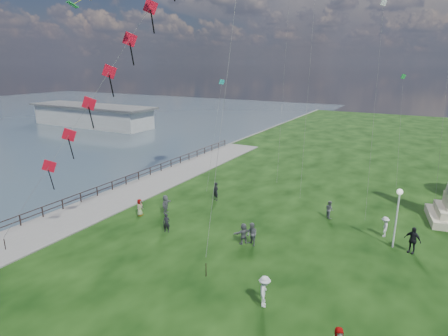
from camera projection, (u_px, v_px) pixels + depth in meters
The scene contains 15 objects.
waterfront at pixel (98, 202), 35.42m from camera, with size 200.00×200.00×1.51m.
pier_pavilion at pixel (92, 115), 79.81m from camera, with size 30.00×8.00×4.40m.
lamppost at pixel (398, 206), 25.82m from camera, with size 0.41×0.41×4.38m.
person_0 at pixel (166, 223), 28.87m from camera, with size 0.55×0.36×1.50m, color black.
person_1 at pixel (252, 234), 26.72m from camera, with size 0.83×0.51×1.71m, color #595960.
person_2 at pixel (264, 291), 20.00m from camera, with size 1.15×0.59×1.77m, color silver.
person_5 at pixel (166, 204), 32.48m from camera, with size 1.54×0.66×1.66m, color #595960.
person_6 at pixel (216, 191), 35.55m from camera, with size 0.64×0.42×1.76m, color black.
person_7 at pixel (329, 209), 31.52m from camera, with size 0.74×0.45×1.51m, color #595960.
person_8 at pixel (385, 227), 28.13m from camera, with size 1.02×0.53×1.58m, color silver.
person_9 at pixel (412, 240), 25.65m from camera, with size 1.12×0.57×1.91m, color black.
person_10 at pixel (140, 207), 32.02m from camera, with size 0.72×0.44×1.48m, color #595960.
person_11 at pixel (243, 234), 26.99m from camera, with size 1.46×0.63×1.58m, color #595960.
red_kite_train at pixel (107, 77), 25.23m from camera, with size 8.98×9.35×18.87m.
small_kites at pixel (355, 27), 34.24m from camera, with size 23.47×15.98×29.25m.
Camera 1 is at (11.30, -14.28, 12.68)m, focal length 30.00 mm.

